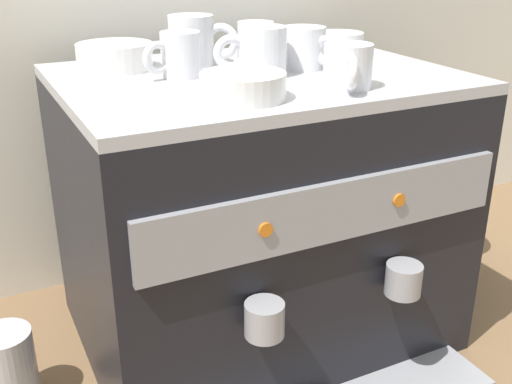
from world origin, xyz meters
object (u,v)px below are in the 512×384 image
object	(u,v)px
ceramic_cup_0	(260,51)
ceramic_cup_3	(306,48)
espresso_machine	(257,212)
coffee_grinder	(434,184)
ceramic_cup_2	(194,40)
ceramic_cup_5	(258,43)
ceramic_bowl_2	(243,87)
ceramic_cup_4	(348,67)
ceramic_cup_1	(179,55)
milk_pitcher	(8,369)
ceramic_bowl_1	(115,57)
ceramic_bowl_0	(339,44)

from	to	relation	value
ceramic_cup_0	ceramic_cup_3	distance (m)	0.10
espresso_machine	coffee_grinder	size ratio (longest dim) A/B	1.63
espresso_machine	ceramic_cup_2	distance (m)	0.32
ceramic_cup_5	ceramic_bowl_2	distance (m)	0.26
ceramic_cup_2	ceramic_cup_4	distance (m)	0.30
ceramic_cup_0	ceramic_cup_3	world-z (taller)	ceramic_cup_0
ceramic_bowl_2	ceramic_cup_1	bearing A→B (deg)	99.91
ceramic_cup_4	ceramic_bowl_2	world-z (taller)	ceramic_cup_4
ceramic_cup_3	coffee_grinder	bearing A→B (deg)	8.41
ceramic_cup_1	milk_pitcher	bearing A→B (deg)	-172.19
espresso_machine	milk_pitcher	world-z (taller)	espresso_machine
milk_pitcher	ceramic_cup_4	bearing A→B (deg)	-15.10
ceramic_cup_2	milk_pitcher	distance (m)	0.61
ceramic_cup_4	ceramic_cup_5	distance (m)	0.23
ceramic_cup_3	ceramic_cup_5	world-z (taller)	ceramic_cup_5
espresso_machine	ceramic_cup_4	world-z (taller)	ceramic_cup_4
ceramic_cup_0	ceramic_cup_1	bearing A→B (deg)	157.69
ceramic_cup_5	ceramic_bowl_2	size ratio (longest dim) A/B	0.76
ceramic_bowl_1	ceramic_bowl_2	xyz separation A→B (m)	(0.10, -0.28, -0.00)
ceramic_cup_3	coffee_grinder	world-z (taller)	ceramic_cup_3
ceramic_cup_0	ceramic_bowl_2	world-z (taller)	ceramic_cup_0
ceramic_cup_0	coffee_grinder	world-z (taller)	ceramic_cup_0
ceramic_cup_3	coffee_grinder	xyz separation A→B (m)	(0.37, 0.05, -0.33)
ceramic_cup_0	ceramic_bowl_1	size ratio (longest dim) A/B	0.94
ceramic_bowl_0	ceramic_cup_3	bearing A→B (deg)	-144.74
coffee_grinder	espresso_machine	bearing A→B (deg)	-173.28
ceramic_cup_4	ceramic_bowl_0	xyz separation A→B (m)	(0.14, 0.24, -0.01)
ceramic_bowl_2	milk_pitcher	world-z (taller)	ceramic_bowl_2
ceramic_cup_1	ceramic_cup_2	world-z (taller)	ceramic_cup_2
milk_pitcher	ceramic_cup_5	bearing A→B (deg)	10.57
ceramic_bowl_1	ceramic_cup_0	bearing A→B (deg)	-38.54
ceramic_cup_5	milk_pitcher	bearing A→B (deg)	-169.43
ceramic_cup_5	ceramic_bowl_2	bearing A→B (deg)	-121.24
ceramic_cup_5	coffee_grinder	xyz separation A→B (m)	(0.42, -0.02, -0.33)
ceramic_cup_5	ceramic_bowl_0	size ratio (longest dim) A/B	1.00
ceramic_cup_0	milk_pitcher	bearing A→B (deg)	179.47
ceramic_cup_2	ceramic_cup_3	xyz separation A→B (m)	(0.16, -0.11, -0.01)
espresso_machine	ceramic_bowl_2	size ratio (longest dim) A/B	5.29
ceramic_bowl_0	ceramic_bowl_1	size ratio (longest dim) A/B	0.72
ceramic_cup_5	ceramic_cup_0	bearing A→B (deg)	-114.90
ceramic_bowl_2	coffee_grinder	world-z (taller)	ceramic_bowl_2
ceramic_bowl_2	ceramic_cup_0	bearing A→B (deg)	54.39
ceramic_cup_2	ceramic_bowl_0	bearing A→B (deg)	-4.63
ceramic_cup_1	ceramic_bowl_1	size ratio (longest dim) A/B	0.79
ceramic_cup_2	ceramic_cup_3	bearing A→B (deg)	-35.10
ceramic_cup_0	ceramic_bowl_1	distance (m)	0.25
ceramic_cup_0	coffee_grinder	bearing A→B (deg)	8.86
ceramic_bowl_0	coffee_grinder	world-z (taller)	ceramic_bowl_0
ceramic_bowl_2	ceramic_cup_3	bearing A→B (deg)	37.63
ceramic_cup_3	ceramic_bowl_1	distance (m)	0.32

